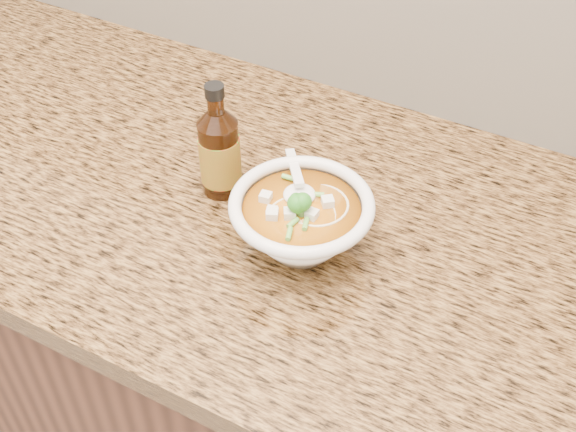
% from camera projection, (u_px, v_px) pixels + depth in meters
% --- Properties ---
extents(cabinet, '(4.00, 0.65, 0.86)m').
position_uv_depth(cabinet, '(257.00, 371.00, 1.39)').
color(cabinet, black).
rests_on(cabinet, ground).
extents(counter_slab, '(4.00, 0.68, 0.04)m').
position_uv_depth(counter_slab, '(248.00, 199.00, 1.08)').
color(counter_slab, olive).
rests_on(counter_slab, cabinet).
extents(soup_bowl, '(0.19, 0.20, 0.11)m').
position_uv_depth(soup_bowl, '(301.00, 223.00, 0.95)').
color(soup_bowl, white).
rests_on(soup_bowl, counter_slab).
extents(hot_sauce_bottle, '(0.08, 0.08, 0.18)m').
position_uv_depth(hot_sauce_bottle, '(220.00, 153.00, 1.02)').
color(hot_sauce_bottle, '#381907').
rests_on(hot_sauce_bottle, counter_slab).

